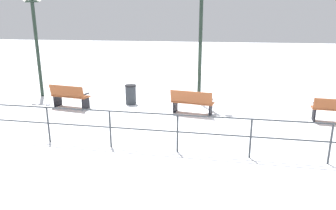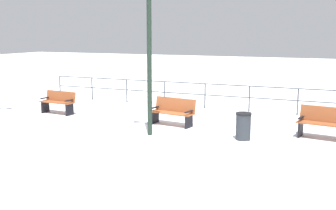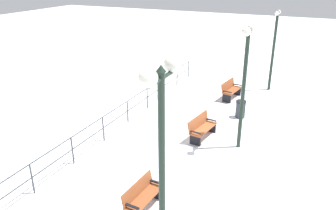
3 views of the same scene
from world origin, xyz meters
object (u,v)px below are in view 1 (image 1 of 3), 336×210
at_px(bench_nearest, 335,110).
at_px(bench_third, 70,96).
at_px(lamppost_middle, 201,25).
at_px(bench_second, 192,102).
at_px(trash_bin, 131,94).
at_px(lamppost_far, 36,36).

distance_m(bench_nearest, bench_third, 9.73).
bearing_deg(lamppost_middle, bench_second, 176.11).
relative_size(bench_nearest, bench_second, 0.90).
height_order(bench_nearest, trash_bin, bench_nearest).
bearing_deg(bench_third, lamppost_middle, -63.18).
xyz_separation_m(bench_nearest, bench_third, (-0.03, 9.73, 0.02)).
distance_m(bench_nearest, bench_second, 4.87).
height_order(bench_nearest, lamppost_middle, lamppost_middle).
bearing_deg(lamppost_middle, lamppost_far, 90.00).
bearing_deg(trash_bin, lamppost_middle, -77.89).
bearing_deg(lamppost_middle, bench_nearest, -108.73).
distance_m(bench_third, lamppost_middle, 5.88).
xyz_separation_m(lamppost_middle, lamppost_far, (-0.00, 7.25, -0.49)).
xyz_separation_m(bench_second, lamppost_far, (1.56, 7.15, 2.23)).
relative_size(bench_nearest, bench_third, 0.92).
bearing_deg(bench_third, trash_bin, -55.94).
height_order(bench_second, bench_third, bench_third).
bearing_deg(lamppost_far, lamppost_middle, -90.00).
bearing_deg(bench_nearest, trash_bin, 86.63).
bearing_deg(bench_second, trash_bin, 78.90).
distance_m(bench_second, bench_third, 4.86).
xyz_separation_m(bench_second, trash_bin, (0.96, 2.67, -0.06)).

